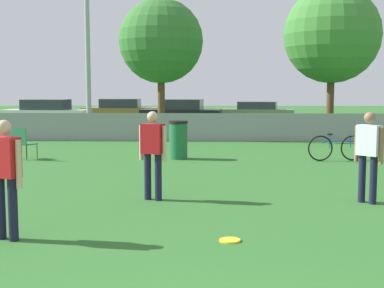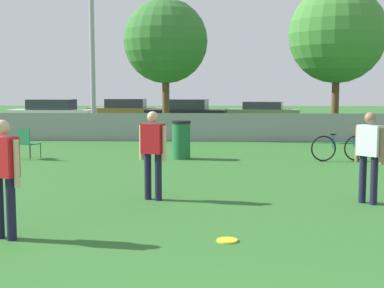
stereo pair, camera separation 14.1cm
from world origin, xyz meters
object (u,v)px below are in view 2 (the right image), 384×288
Objects in this scene: player_thrower_red at (153,149)px; parked_car_dark at (186,113)px; frisbee_disc at (227,240)px; trash_bin at (181,140)px; light_pole at (92,20)px; tree_near_pole at (166,41)px; folding_chair_sideline at (27,141)px; player_receiver_white at (369,151)px; bicycle_sideline at (340,148)px; parked_car_tan at (126,111)px; parked_car_olive at (263,112)px; parked_car_white at (52,114)px; player_defender_red at (4,171)px; tree_far_right at (337,35)px.

player_thrower_red is 19.21m from parked_car_dark.
frisbee_disc is 0.26× the size of trash_bin.
light_pole reaches higher than tree_near_pole.
player_thrower_red reaches higher than folding_chair_sideline.
player_receiver_white is 5.69× the size of frisbee_disc.
parked_car_tan is at bearing 109.66° from bicycle_sideline.
parked_car_olive is (4.44, 3.32, -0.08)m from parked_car_dark.
frisbee_disc is 8.60m from trash_bin.
trash_bin is (4.51, 0.28, 0.04)m from folding_chair_sideline.
parked_car_white is at bearing -151.50° from parked_car_olive.
tree_near_pole is 3.62× the size of player_defender_red.
parked_car_white is (-7.69, 18.89, -0.26)m from player_thrower_red.
parked_car_white is (-11.62, 19.06, -0.26)m from player_receiver_white.
folding_chair_sideline is at bearing -168.53° from player_receiver_white.
parked_car_tan is at bearing 119.83° from player_defender_red.
folding_chair_sideline is (-10.77, -8.33, -3.84)m from tree_far_right.
parked_car_tan is (-4.43, 16.85, 0.12)m from trash_bin.
tree_far_right is 3.91× the size of player_receiver_white.
light_pole reaches higher than trash_bin.
frisbee_disc is at bearing -78.32° from parked_car_dark.
frisbee_disc is at bearing 24.40° from player_defender_red.
parked_car_tan is at bearing -63.22° from folding_chair_sideline.
tree_near_pole is 0.93× the size of tree_far_right.
trash_bin is at bearing 101.52° from player_defender_red.
light_pole reaches higher than player_receiver_white.
parked_car_dark reaches higher than folding_chair_sideline.
tree_far_right is 5.75× the size of trash_bin.
bicycle_sideline is 0.38× the size of parked_car_tan.
folding_chair_sideline is at bearing 124.53° from frisbee_disc.
player_receiver_white is at bearing -79.03° from parked_car_olive.
light_pole is at bearing 135.23° from bicycle_sideline.
player_receiver_white is at bearing 20.98° from player_thrower_red.
folding_chair_sideline is (-0.52, -6.36, -4.27)m from light_pole.
tree_near_pole is 15.37m from player_receiver_white.
parked_car_dark is at bearing 102.45° from bicycle_sideline.
player_defender_red reaches higher than parked_car_tan.
parked_car_white is (-6.66, 4.85, -3.43)m from tree_near_pole.
light_pole is 8.64× the size of folding_chair_sideline.
bicycle_sideline is at bearing -101.46° from tree_far_right.
player_defender_red is 5.69× the size of frisbee_disc.
frisbee_disc is 0.31× the size of folding_chair_sideline.
player_thrower_red is (-3.92, 0.17, 0.00)m from player_receiver_white.
player_receiver_white is at bearing -70.78° from tree_near_pole.
player_receiver_white is 5.78m from bicycle_sideline.
light_pole is 7.68m from folding_chair_sideline.
parked_car_dark reaches higher than bicycle_sideline.
parked_car_tan is at bearing 145.51° from parked_car_dark.
player_receiver_white and player_thrower_red have the same top height.
player_defender_red reaches higher than parked_car_white.
player_receiver_white is 1.00× the size of player_defender_red.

